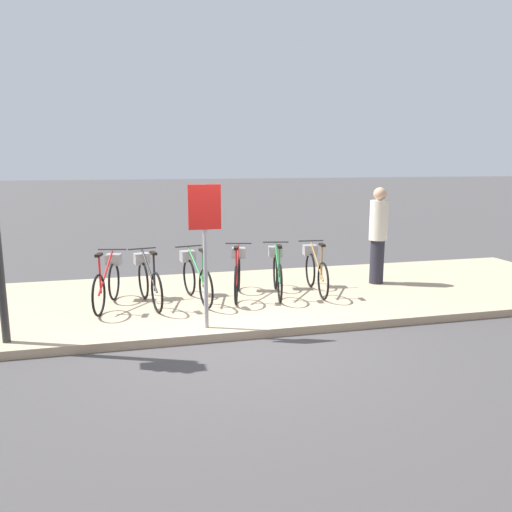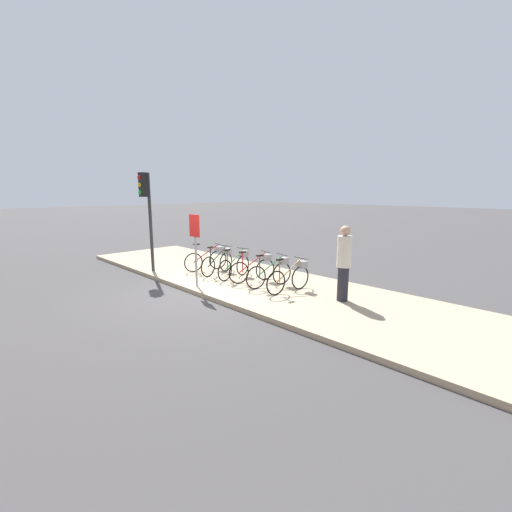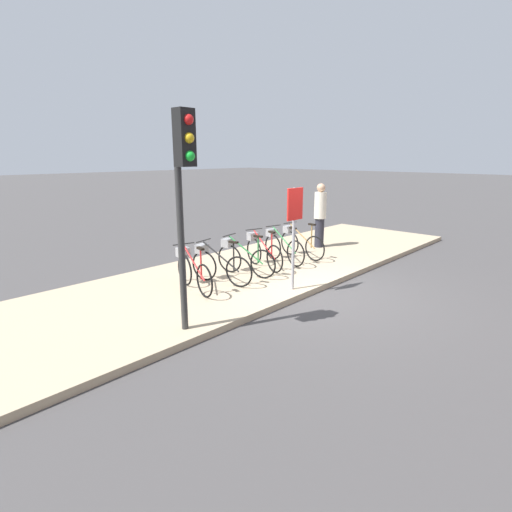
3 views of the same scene
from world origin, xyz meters
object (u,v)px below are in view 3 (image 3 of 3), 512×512
parked_bicycle_2 (242,256)px  sign_post (294,221)px  parked_bicycle_4 (281,245)px  parked_bicycle_5 (299,241)px  traffic_light (183,176)px  parked_bicycle_3 (262,250)px  parked_bicycle_1 (217,263)px  parked_bicycle_0 (192,269)px  pedestrian (320,214)px

parked_bicycle_2 → sign_post: size_ratio=0.75×
parked_bicycle_4 → parked_bicycle_5: size_ratio=0.99×
traffic_light → parked_bicycle_3: bearing=25.4°
parked_bicycle_1 → parked_bicycle_5: bearing=1.9°
parked_bicycle_0 → parked_bicycle_1: (0.62, -0.04, 0.00)m
parked_bicycle_0 → parked_bicycle_3: same height
parked_bicycle_3 → parked_bicycle_1: bearing=-174.9°
parked_bicycle_4 → pedestrian: bearing=7.9°
parked_bicycle_1 → pedestrian: pedestrian is taller
parked_bicycle_5 → traffic_light: size_ratio=0.47×
parked_bicycle_3 → sign_post: bearing=-116.5°
parked_bicycle_2 → pedestrian: (3.48, 0.35, 0.54)m
parked_bicycle_3 → traffic_light: (-3.34, -1.58, 1.87)m
parked_bicycle_0 → sign_post: 2.19m
parked_bicycle_0 → parked_bicycle_2: same height
parked_bicycle_3 → traffic_light: bearing=-154.6°
parked_bicycle_1 → sign_post: size_ratio=0.75×
parked_bicycle_1 → parked_bicycle_3: 1.51m
parked_bicycle_4 → pedestrian: pedestrian is taller
parked_bicycle_0 → parked_bicycle_4: (2.82, 0.07, 0.00)m
parked_bicycle_3 → parked_bicycle_4: size_ratio=0.99×
parked_bicycle_0 → parked_bicycle_4: bearing=1.5°
sign_post → parked_bicycle_4: bearing=45.9°
parked_bicycle_3 → traffic_light: 4.14m
parked_bicycle_1 → parked_bicycle_5: size_ratio=0.99×
parked_bicycle_1 → parked_bicycle_4: same height
parked_bicycle_0 → traffic_light: 2.68m
parked_bicycle_3 → parked_bicycle_5: bearing=-1.7°
parked_bicycle_2 → pedestrian: pedestrian is taller
sign_post → parked_bicycle_3: bearing=63.5°
parked_bicycle_0 → traffic_light: bearing=-129.3°
pedestrian → sign_post: 3.95m
parked_bicycle_2 → traffic_light: traffic_light is taller
traffic_light → sign_post: traffic_light is taller
parked_bicycle_3 → pedestrian: 2.80m
parked_bicycle_4 → traffic_light: 4.71m
parked_bicycle_0 → sign_post: sign_post is taller
parked_bicycle_2 → traffic_light: (-2.60, -1.49, 1.87)m
parked_bicycle_5 → sign_post: size_ratio=0.76×
parked_bicycle_3 → parked_bicycle_4: same height
parked_bicycle_0 → parked_bicycle_3: 2.13m
pedestrian → sign_post: sign_post is taller
parked_bicycle_1 → parked_bicycle_3: (1.50, 0.14, 0.00)m
parked_bicycle_0 → pedestrian: 4.90m
parked_bicycle_1 → parked_bicycle_2: (0.77, 0.04, 0.00)m
parked_bicycle_0 → parked_bicycle_3: bearing=2.6°
parked_bicycle_0 → pedestrian: (4.86, 0.35, 0.54)m
parked_bicycle_2 → parked_bicycle_3: bearing=7.1°
parked_bicycle_1 → parked_bicycle_2: same height
parked_bicycle_2 → pedestrian: size_ratio=0.82×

